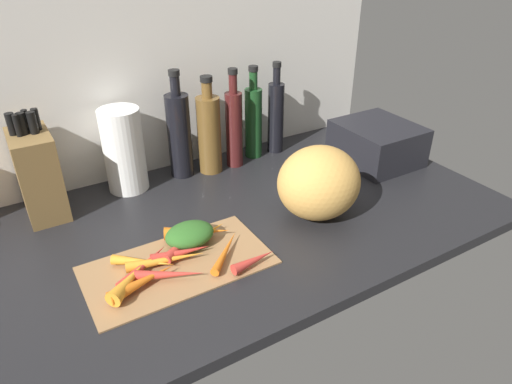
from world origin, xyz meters
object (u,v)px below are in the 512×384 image
carrot_0 (143,281)px  carrot_10 (186,239)px  winter_squash (319,183)px  carrot_3 (143,262)px  carrot_4 (128,281)px  carrot_1 (225,251)px  bottle_3 (253,120)px  carrot_5 (166,260)px  paper_towel_roll (124,150)px  carrot_7 (170,274)px  carrot_8 (181,253)px  carrot_11 (205,234)px  bottle_0 (179,134)px  carrot_2 (144,265)px  carrot_6 (254,260)px  bottle_2 (234,127)px  bottle_4 (276,116)px  carrot_9 (196,232)px  cutting_board (178,265)px  bottle_1 (209,133)px  dish_rack (377,143)px  knife_block (38,173)px

carrot_0 → carrot_10: (14.03, 9.54, -0.20)cm
carrot_0 → winter_squash: bearing=5.6°
carrot_3 → carrot_4: (-4.98, -5.48, 0.62)cm
carrot_1 → bottle_3: (34.08, 44.54, 10.66)cm
winter_squash → carrot_5: bearing=-179.6°
carrot_1 → paper_towel_roll: (-8.78, 44.26, 10.32)cm
carrot_5 → carrot_7: (-1.17, -5.10, 0.00)cm
carrot_8 → paper_towel_roll: paper_towel_roll is taller
carrot_1 → carrot_4: (-22.70, 0.48, 0.76)cm
carrot_4 → paper_towel_roll: size_ratio=0.49×
carrot_5 → carrot_11: size_ratio=1.40×
carrot_8 → bottle_0: bearing=66.3°
carrot_7 → carrot_2: bearing=122.3°
carrot_1 → carrot_6: bearing=-59.3°
paper_towel_roll → bottle_2: size_ratio=0.78×
carrot_11 → carrot_2: bearing=-167.0°
carrot_5 → carrot_4: bearing=-160.9°
paper_towel_roll → bottle_4: (51.27, -0.14, 0.49)cm
carrot_6 → carrot_10: bearing=122.8°
carrot_9 → bottle_2: (28.36, 31.99, 10.61)cm
carrot_3 → carrot_8: 8.62cm
carrot_0 → carrot_2: 5.77cm
cutting_board → bottle_2: bottle_2 is taller
carrot_7 → bottle_1: size_ratio=0.49×
carrot_8 → bottle_3: 59.88cm
carrot_4 → carrot_10: 18.66cm
carrot_1 → carrot_3: size_ratio=1.09×
carrot_2 → carrot_4: size_ratio=1.34×
carrot_4 → dish_rack: dish_rack is taller
carrot_2 → carrot_6: same height
carrot_1 → carrot_9: carrot_9 is taller
carrot_1 → dish_rack: (66.20, 20.42, 4.43)cm
carrot_6 → knife_block: 61.31cm
carrot_9 → carrot_5: bearing=-149.5°
carrot_3 → carrot_5: bearing=-24.6°
paper_towel_roll → carrot_6: bearing=-76.0°
bottle_1 → carrot_1: bearing=-111.9°
carrot_11 → bottle_4: 57.39cm
paper_towel_roll → bottle_1: bearing=-4.8°
paper_towel_roll → bottle_1: (25.74, -2.17, 0.53)cm
carrot_7 → carrot_10: bearing=50.9°
carrot_7 → carrot_0: bearing=174.5°
winter_squash → paper_towel_roll: (-38.47, 40.15, 2.48)cm
carrot_9 → winter_squash: bearing=-9.9°
paper_towel_roll → dish_rack: paper_towel_roll is taller
bottle_3 → cutting_board: bearing=-137.1°
cutting_board → carrot_4: bearing=-168.5°
carrot_6 → bottle_0: (4.39, 50.77, 11.40)cm
carrot_2 → carrot_5: 4.99cm
winter_squash → carrot_10: bearing=172.5°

